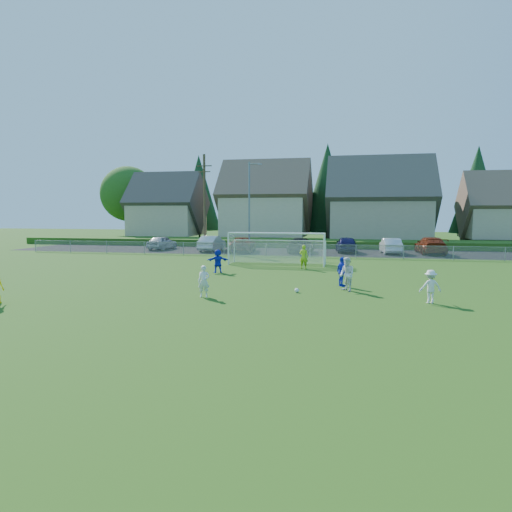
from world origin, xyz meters
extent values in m
plane|color=#193D0C|center=(0.00, 0.00, 0.00)|extent=(160.00, 160.00, 0.00)
plane|color=black|center=(0.00, 27.50, 0.01)|extent=(60.00, 60.00, 0.00)
cube|color=#1E420F|center=(0.00, 35.00, 0.40)|extent=(70.00, 6.00, 0.80)
sphere|color=white|center=(2.97, 3.86, 0.11)|extent=(0.22, 0.22, 0.22)
imported|color=silver|center=(-1.21, 1.72, 0.76)|extent=(0.61, 0.46, 1.52)
imported|color=silver|center=(5.42, 4.79, 0.87)|extent=(1.03, 1.07, 1.75)
imported|color=silver|center=(9.09, 2.42, 0.74)|extent=(1.05, 0.72, 1.49)
imported|color=#1529CA|center=(5.14, 6.26, 0.81)|extent=(0.81, 1.02, 1.61)
imported|color=#1529CA|center=(-3.10, 10.33, 0.78)|extent=(1.51, 1.02, 1.57)
imported|color=#99C517|center=(2.31, 13.50, 0.86)|extent=(0.69, 0.51, 1.72)
imported|color=#AEB0B6|center=(-14.48, 27.31, 0.74)|extent=(2.14, 4.50, 1.49)
imported|color=silver|center=(-8.62, 26.59, 0.79)|extent=(1.69, 4.80, 1.58)
imported|color=#5F140A|center=(-5.26, 26.31, 0.74)|extent=(3.12, 5.61, 1.48)
imported|color=black|center=(0.66, 26.49, 0.75)|extent=(2.41, 5.26, 1.49)
imported|color=#121340|center=(5.11, 27.78, 0.81)|extent=(2.34, 4.91, 1.62)
imported|color=silver|center=(9.33, 27.33, 0.76)|extent=(1.92, 4.69, 1.51)
imported|color=maroon|center=(13.08, 27.69, 0.82)|extent=(2.51, 5.75, 1.65)
cylinder|color=white|center=(-3.65, 15.00, 1.22)|extent=(0.12, 0.12, 2.44)
cylinder|color=white|center=(3.65, 15.00, 1.22)|extent=(0.12, 0.12, 2.44)
cylinder|color=white|center=(0.00, 15.00, 2.44)|extent=(7.30, 0.12, 0.12)
cylinder|color=white|center=(-3.65, 16.80, 0.90)|extent=(0.08, 0.08, 1.80)
cylinder|color=white|center=(3.65, 16.80, 0.90)|extent=(0.08, 0.08, 1.80)
cylinder|color=white|center=(0.00, 16.80, 1.80)|extent=(7.30, 0.08, 0.08)
cube|color=silver|center=(0.00, 16.80, 0.90)|extent=(7.30, 0.02, 1.80)
cube|color=silver|center=(-3.65, 15.90, 1.22)|extent=(0.02, 1.80, 2.44)
cube|color=silver|center=(3.65, 15.90, 1.22)|extent=(0.02, 1.80, 2.44)
cube|color=silver|center=(0.00, 15.90, 2.44)|extent=(7.30, 1.80, 0.02)
cube|color=gray|center=(0.00, 22.00, 1.18)|extent=(52.00, 0.03, 0.03)
cube|color=gray|center=(0.00, 22.00, 0.60)|extent=(52.00, 0.02, 1.14)
cylinder|color=gray|center=(-26.00, 22.00, 0.60)|extent=(0.06, 0.06, 1.20)
cylinder|color=gray|center=(0.00, 22.00, 0.60)|extent=(0.06, 0.06, 1.20)
cylinder|color=slate|center=(-4.50, 26.00, 4.50)|extent=(0.18, 0.18, 9.00)
cylinder|color=slate|center=(-4.00, 26.00, 8.80)|extent=(1.20, 0.12, 0.12)
cube|color=slate|center=(-3.40, 26.00, 8.75)|extent=(0.36, 0.18, 0.12)
cylinder|color=#473321|center=(-9.50, 27.00, 5.00)|extent=(0.26, 0.26, 10.00)
cube|color=#473321|center=(-9.50, 27.00, 8.80)|extent=(1.60, 0.10, 0.10)
cube|color=#473321|center=(-9.50, 27.00, 8.20)|extent=(1.30, 0.10, 0.10)
cube|color=tan|center=(-20.00, 42.00, 3.05)|extent=(9.00, 8.00, 4.50)
pyramid|color=#423D38|center=(-20.00, 42.00, 9.71)|extent=(9.90, 8.80, 4.41)
cube|color=#C6B58E|center=(-6.00, 43.00, 3.55)|extent=(11.00, 9.00, 5.50)
pyramid|color=brown|center=(-6.00, 43.00, 11.26)|extent=(12.10, 9.90, 4.96)
cube|color=tan|center=(9.00, 42.00, 3.30)|extent=(12.00, 10.00, 5.00)
pyramid|color=#4C473F|center=(9.00, 42.00, 11.32)|extent=(13.20, 11.00, 5.52)
cube|color=tan|center=(24.00, 43.00, 2.80)|extent=(9.00, 8.00, 4.00)
pyramid|color=brown|center=(24.00, 43.00, 9.21)|extent=(9.90, 8.80, 4.41)
cylinder|color=#382616|center=(-28.00, 46.00, 1.98)|extent=(0.36, 0.36, 3.96)
sphere|color=#2B5B19|center=(-28.00, 46.00, 6.82)|extent=(8.36, 8.36, 8.36)
cylinder|color=#382616|center=(-18.00, 50.00, 0.60)|extent=(0.30, 0.30, 1.20)
cone|color=#143819|center=(-18.00, 50.00, 7.05)|extent=(6.76, 6.76, 11.70)
cylinder|color=#382616|center=(-8.00, 51.00, 0.60)|extent=(0.30, 0.30, 1.20)
cone|color=#143819|center=(-8.00, 51.00, 6.60)|extent=(6.24, 6.24, 10.80)
cylinder|color=#382616|center=(2.00, 48.00, 0.60)|extent=(0.30, 0.30, 1.20)
cone|color=#143819|center=(2.00, 48.00, 7.50)|extent=(7.28, 7.28, 12.60)
cylinder|color=#382616|center=(12.00, 50.00, 1.98)|extent=(0.36, 0.36, 3.96)
sphere|color=#2B5B19|center=(12.00, 50.00, 6.82)|extent=(8.36, 8.36, 8.36)
cylinder|color=#382616|center=(22.00, 48.00, 0.60)|extent=(0.30, 0.30, 1.20)
cone|color=#143819|center=(22.00, 48.00, 7.05)|extent=(6.76, 6.76, 11.70)
camera|label=1|loc=(5.64, -18.72, 4.04)|focal=32.00mm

